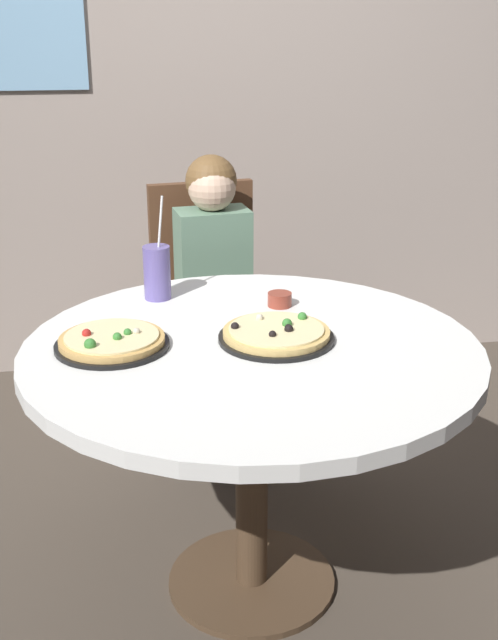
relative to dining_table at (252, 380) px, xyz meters
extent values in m
plane|color=#4C4238|center=(0.00, 0.00, -0.65)|extent=(8.00, 8.00, 0.00)
cube|color=#A8998E|center=(0.00, 1.69, 0.80)|extent=(5.20, 0.12, 2.90)
cylinder|color=white|center=(0.00, 0.00, 0.08)|extent=(1.19, 1.19, 0.04)
cylinder|color=#4C3826|center=(0.00, 0.00, -0.28)|extent=(0.09, 0.09, 0.69)
cylinder|color=#4C3826|center=(0.00, 0.00, -0.64)|extent=(0.48, 0.48, 0.02)
cube|color=brown|center=(0.00, 0.94, -0.22)|extent=(0.45, 0.45, 0.04)
cube|color=brown|center=(-0.02, 1.12, 0.04)|extent=(0.40, 0.09, 0.52)
cylinder|color=brown|center=(-0.15, 0.75, -0.44)|extent=(0.04, 0.04, 0.41)
cylinder|color=brown|center=(0.19, 0.79, -0.44)|extent=(0.04, 0.04, 0.41)
cylinder|color=brown|center=(-0.19, 1.09, -0.44)|extent=(0.04, 0.04, 0.41)
cylinder|color=brown|center=(0.15, 1.13, -0.44)|extent=(0.04, 0.04, 0.41)
cube|color=#3F4766|center=(0.02, 0.78, -0.42)|extent=(0.28, 0.35, 0.45)
cube|color=slate|center=(0.00, 0.92, 0.02)|extent=(0.28, 0.19, 0.44)
sphere|color=beige|center=(0.00, 0.92, 0.32)|extent=(0.17, 0.17, 0.17)
sphere|color=brown|center=(0.00, 0.94, 0.34)|extent=(0.18, 0.18, 0.18)
cylinder|color=black|center=(0.07, 0.02, 0.11)|extent=(0.30, 0.30, 0.01)
cylinder|color=#D8B266|center=(0.07, 0.02, 0.12)|extent=(0.28, 0.28, 0.02)
cylinder|color=beige|center=(0.07, 0.02, 0.13)|extent=(0.25, 0.25, 0.01)
sphere|color=black|center=(0.10, 0.00, 0.14)|extent=(0.02, 0.02, 0.02)
sphere|color=black|center=(0.10, 0.01, 0.14)|extent=(0.02, 0.02, 0.02)
sphere|color=#387F33|center=(0.15, 0.08, 0.14)|extent=(0.02, 0.02, 0.02)
sphere|color=beige|center=(0.04, 0.09, 0.14)|extent=(0.02, 0.02, 0.02)
sphere|color=black|center=(0.05, -0.03, 0.14)|extent=(0.02, 0.02, 0.02)
sphere|color=black|center=(-0.04, 0.04, 0.14)|extent=(0.02, 0.02, 0.02)
sphere|color=#387F33|center=(0.10, 0.04, 0.14)|extent=(0.03, 0.03, 0.03)
cylinder|color=black|center=(-0.36, 0.04, 0.11)|extent=(0.29, 0.29, 0.01)
cylinder|color=tan|center=(-0.36, 0.04, 0.12)|extent=(0.27, 0.27, 0.02)
cylinder|color=beige|center=(-0.36, 0.04, 0.13)|extent=(0.24, 0.24, 0.01)
sphere|color=#387F33|center=(-0.41, -0.03, 0.14)|extent=(0.03, 0.03, 0.03)
sphere|color=#387F33|center=(-0.34, 0.01, 0.14)|extent=(0.02, 0.02, 0.02)
sphere|color=#B2231E|center=(-0.42, 0.05, 0.14)|extent=(0.02, 0.02, 0.02)
sphere|color=beige|center=(-0.29, 0.04, 0.14)|extent=(0.02, 0.02, 0.02)
sphere|color=#387F33|center=(-0.32, 0.04, 0.14)|extent=(0.02, 0.02, 0.02)
cylinder|color=#6659A5|center=(-0.22, 0.40, 0.18)|extent=(0.08, 0.08, 0.16)
cylinder|color=white|center=(-0.21, 0.40, 0.30)|extent=(0.03, 0.04, 0.22)
cylinder|color=brown|center=(0.12, 0.28, 0.12)|extent=(0.07, 0.07, 0.04)
camera|label=1|loc=(-0.30, -1.92, 0.91)|focal=45.90mm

